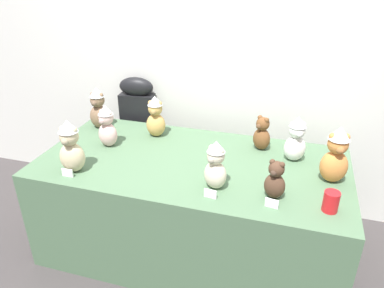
{
  "coord_description": "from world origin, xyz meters",
  "views": [
    {
      "loc": [
        0.58,
        -1.7,
        1.85
      ],
      "look_at": [
        0.0,
        0.25,
        0.82
      ],
      "focal_mm": 34.41,
      "sensor_mm": 36.0,
      "label": 1
    }
  ],
  "objects_px": {
    "display_table": "(192,206)",
    "teddy_bear_snow": "(296,139)",
    "teddy_bear_chestnut": "(262,134)",
    "party_cup_red": "(331,201)",
    "teddy_bear_sand": "(71,147)",
    "teddy_bear_mocha": "(98,108)",
    "teddy_bear_ginger": "(336,155)",
    "teddy_bear_cocoa": "(275,180)",
    "teddy_bear_cream": "(216,165)",
    "teddy_bear_blush": "(107,126)",
    "teddy_bear_honey": "(156,117)",
    "instrument_case": "(140,136)"
  },
  "relations": [
    {
      "from": "display_table",
      "to": "teddy_bear_snow",
      "type": "xyz_separation_m",
      "value": [
        0.61,
        0.2,
        0.5
      ]
    },
    {
      "from": "teddy_bear_chestnut",
      "to": "party_cup_red",
      "type": "relative_size",
      "value": 2.13
    },
    {
      "from": "teddy_bear_sand",
      "to": "teddy_bear_mocha",
      "type": "distance_m",
      "value": 0.64
    },
    {
      "from": "display_table",
      "to": "teddy_bear_snow",
      "type": "distance_m",
      "value": 0.82
    },
    {
      "from": "teddy_bear_ginger",
      "to": "teddy_bear_cocoa",
      "type": "relative_size",
      "value": 1.54
    },
    {
      "from": "display_table",
      "to": "teddy_bear_cream",
      "type": "distance_m",
      "value": 0.59
    },
    {
      "from": "teddy_bear_chestnut",
      "to": "teddy_bear_mocha",
      "type": "bearing_deg",
      "value": -146.44
    },
    {
      "from": "teddy_bear_chestnut",
      "to": "party_cup_red",
      "type": "distance_m",
      "value": 0.72
    },
    {
      "from": "teddy_bear_mocha",
      "to": "teddy_bear_cocoa",
      "type": "distance_m",
      "value": 1.46
    },
    {
      "from": "teddy_bear_blush",
      "to": "teddy_bear_sand",
      "type": "relative_size",
      "value": 0.89
    },
    {
      "from": "teddy_bear_honey",
      "to": "party_cup_red",
      "type": "xyz_separation_m",
      "value": [
        1.17,
        -0.57,
        -0.09
      ]
    },
    {
      "from": "teddy_bear_snow",
      "to": "party_cup_red",
      "type": "height_order",
      "value": "teddy_bear_snow"
    },
    {
      "from": "instrument_case",
      "to": "teddy_bear_mocha",
      "type": "relative_size",
      "value": 3.24
    },
    {
      "from": "teddy_bear_snow",
      "to": "teddy_bear_blush",
      "type": "relative_size",
      "value": 1.01
    },
    {
      "from": "teddy_bear_ginger",
      "to": "teddy_bear_honey",
      "type": "bearing_deg",
      "value": 154.8
    },
    {
      "from": "teddy_bear_sand",
      "to": "teddy_bear_mocha",
      "type": "bearing_deg",
      "value": 100.1
    },
    {
      "from": "teddy_bear_cocoa",
      "to": "teddy_bear_chestnut",
      "type": "height_order",
      "value": "teddy_bear_chestnut"
    },
    {
      "from": "teddy_bear_cream",
      "to": "party_cup_red",
      "type": "bearing_deg",
      "value": 19.83
    },
    {
      "from": "display_table",
      "to": "teddy_bear_sand",
      "type": "relative_size",
      "value": 5.84
    },
    {
      "from": "teddy_bear_sand",
      "to": "teddy_bear_cocoa",
      "type": "bearing_deg",
      "value": -1.92
    },
    {
      "from": "teddy_bear_ginger",
      "to": "teddy_bear_cocoa",
      "type": "xyz_separation_m",
      "value": [
        -0.3,
        -0.26,
        -0.06
      ]
    },
    {
      "from": "teddy_bear_ginger",
      "to": "teddy_bear_cream",
      "type": "height_order",
      "value": "teddy_bear_ginger"
    },
    {
      "from": "display_table",
      "to": "teddy_bear_blush",
      "type": "relative_size",
      "value": 6.59
    },
    {
      "from": "teddy_bear_ginger",
      "to": "teddy_bear_mocha",
      "type": "distance_m",
      "value": 1.68
    },
    {
      "from": "teddy_bear_sand",
      "to": "party_cup_red",
      "type": "height_order",
      "value": "teddy_bear_sand"
    },
    {
      "from": "teddy_bear_cocoa",
      "to": "instrument_case",
      "type": "bearing_deg",
      "value": 161.27
    },
    {
      "from": "party_cup_red",
      "to": "teddy_bear_snow",
      "type": "bearing_deg",
      "value": 112.5
    },
    {
      "from": "display_table",
      "to": "teddy_bear_snow",
      "type": "relative_size",
      "value": 6.53
    },
    {
      "from": "instrument_case",
      "to": "teddy_bear_honey",
      "type": "relative_size",
      "value": 3.37
    },
    {
      "from": "instrument_case",
      "to": "teddy_bear_cream",
      "type": "relative_size",
      "value": 3.53
    },
    {
      "from": "instrument_case",
      "to": "teddy_bear_chestnut",
      "type": "distance_m",
      "value": 1.13
    },
    {
      "from": "instrument_case",
      "to": "teddy_bear_sand",
      "type": "bearing_deg",
      "value": -94.22
    },
    {
      "from": "teddy_bear_snow",
      "to": "party_cup_red",
      "type": "distance_m",
      "value": 0.54
    },
    {
      "from": "teddy_bear_cocoa",
      "to": "teddy_bear_cream",
      "type": "distance_m",
      "value": 0.33
    },
    {
      "from": "teddy_bear_ginger",
      "to": "party_cup_red",
      "type": "height_order",
      "value": "teddy_bear_ginger"
    },
    {
      "from": "display_table",
      "to": "teddy_bear_ginger",
      "type": "relative_size",
      "value": 5.68
    },
    {
      "from": "display_table",
      "to": "teddy_bear_ginger",
      "type": "bearing_deg",
      "value": 0.56
    },
    {
      "from": "instrument_case",
      "to": "teddy_bear_honey",
      "type": "xyz_separation_m",
      "value": [
        0.29,
        -0.33,
        0.34
      ]
    },
    {
      "from": "instrument_case",
      "to": "teddy_bear_snow",
      "type": "bearing_deg",
      "value": -22.08
    },
    {
      "from": "display_table",
      "to": "party_cup_red",
      "type": "xyz_separation_m",
      "value": [
        0.82,
        -0.29,
        0.41
      ]
    },
    {
      "from": "instrument_case",
      "to": "teddy_bear_blush",
      "type": "height_order",
      "value": "instrument_case"
    },
    {
      "from": "teddy_bear_sand",
      "to": "party_cup_red",
      "type": "relative_size",
      "value": 3.02
    },
    {
      "from": "teddy_bear_snow",
      "to": "teddy_bear_ginger",
      "type": "height_order",
      "value": "teddy_bear_ginger"
    },
    {
      "from": "teddy_bear_ginger",
      "to": "party_cup_red",
      "type": "distance_m",
      "value": 0.32
    },
    {
      "from": "instrument_case",
      "to": "teddy_bear_mocha",
      "type": "bearing_deg",
      "value": -123.12
    },
    {
      "from": "instrument_case",
      "to": "teddy_bear_cocoa",
      "type": "relative_size",
      "value": 4.59
    },
    {
      "from": "instrument_case",
      "to": "teddy_bear_mocha",
      "type": "distance_m",
      "value": 0.49
    },
    {
      "from": "teddy_bear_snow",
      "to": "teddy_bear_sand",
      "type": "xyz_separation_m",
      "value": [
        -1.26,
        -0.52,
        0.02
      ]
    },
    {
      "from": "teddy_bear_cream",
      "to": "teddy_bear_mocha",
      "type": "bearing_deg",
      "value": 175.88
    },
    {
      "from": "teddy_bear_honey",
      "to": "teddy_bear_ginger",
      "type": "bearing_deg",
      "value": -19.87
    }
  ]
}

